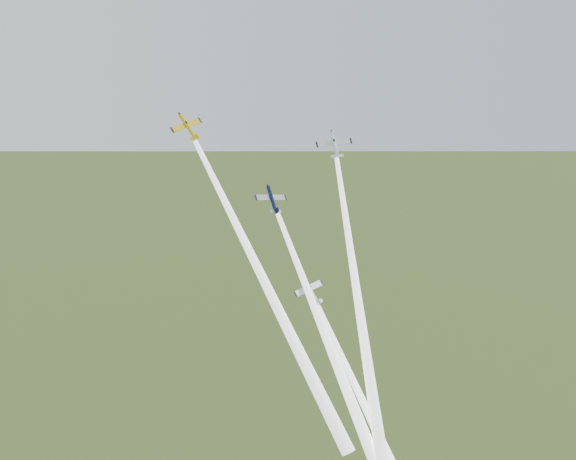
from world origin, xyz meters
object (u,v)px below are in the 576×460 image
object	(u,v)px
plane_silver_right	(335,145)
plane_silver_low	(311,290)
plane_navy	(272,199)
plane_yellow	(188,127)

from	to	relation	value
plane_silver_right	plane_silver_low	xyz separation A→B (m)	(-12.14, -10.98, -25.91)
plane_navy	plane_silver_low	world-z (taller)	plane_navy
plane_yellow	plane_navy	world-z (taller)	plane_yellow
plane_yellow	plane_silver_low	world-z (taller)	plane_yellow
plane_yellow	plane_navy	size ratio (longest dim) A/B	0.99
plane_yellow	plane_navy	xyz separation A→B (m)	(14.28, -6.02, -14.00)
plane_navy	plane_silver_right	xyz separation A→B (m)	(16.03, 2.91, 9.31)
plane_yellow	plane_silver_low	xyz separation A→B (m)	(18.17, -14.09, -30.61)
plane_navy	plane_silver_low	size ratio (longest dim) A/B	0.99
plane_yellow	plane_navy	bearing A→B (deg)	-40.82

